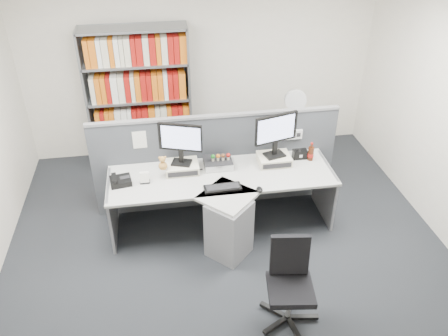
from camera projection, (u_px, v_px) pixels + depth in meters
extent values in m
plane|color=#2A2D32|center=(233.00, 271.00, 4.97)|extent=(5.50, 5.50, 0.00)
cube|color=white|center=(201.00, 64.00, 6.52)|extent=(5.00, 0.04, 2.70)
cube|color=white|center=(237.00, 18.00, 3.51)|extent=(5.00, 5.50, 0.04)
cube|color=#44474D|center=(216.00, 162.00, 5.67)|extent=(3.00, 0.05, 1.25)
cube|color=gray|center=(216.00, 116.00, 5.32)|extent=(3.00, 0.07, 0.03)
cube|color=white|center=(293.00, 134.00, 5.59)|extent=(0.22, 0.04, 0.12)
cube|color=white|center=(139.00, 139.00, 5.29)|extent=(0.16, 0.00, 0.22)
cube|color=white|center=(174.00, 136.00, 5.35)|extent=(0.16, 0.00, 0.22)
cube|color=white|center=(274.00, 129.00, 5.51)|extent=(0.16, 0.00, 0.22)
cube|color=#B4B4AD|center=(222.00, 176.00, 5.27)|extent=(2.60, 0.80, 0.03)
cube|color=#B4B4AD|center=(227.00, 196.00, 4.93)|extent=(0.74, 0.74, 0.03)
cube|color=gray|center=(229.00, 229.00, 5.03)|extent=(0.57, 0.57, 0.69)
cube|color=gray|center=(112.00, 210.00, 5.28)|extent=(0.03, 0.70, 0.72)
cube|color=gray|center=(324.00, 190.00, 5.62)|extent=(0.03, 0.70, 0.72)
cube|color=gray|center=(217.00, 184.00, 5.76)|extent=(2.50, 0.02, 0.45)
cube|color=beige|center=(182.00, 167.00, 5.31)|extent=(0.38, 0.30, 0.10)
cube|color=black|center=(183.00, 174.00, 5.18)|extent=(0.34, 0.01, 0.06)
cube|color=beige|center=(274.00, 159.00, 5.45)|extent=(0.38, 0.30, 0.10)
cube|color=black|center=(277.00, 166.00, 5.33)|extent=(0.34, 0.01, 0.06)
cube|color=black|center=(182.00, 163.00, 5.27)|extent=(0.26, 0.22, 0.02)
cube|color=black|center=(181.00, 156.00, 5.22)|extent=(0.06, 0.04, 0.18)
cube|color=black|center=(180.00, 137.00, 5.09)|extent=(0.48, 0.19, 0.33)
cube|color=#BFC9FF|center=(181.00, 138.00, 5.08)|extent=(0.42, 0.15, 0.28)
cube|color=black|center=(274.00, 155.00, 5.42)|extent=(0.27, 0.22, 0.02)
cube|color=black|center=(275.00, 148.00, 5.37)|extent=(0.06, 0.04, 0.19)
cube|color=black|center=(276.00, 128.00, 5.23)|extent=(0.52, 0.18, 0.35)
cube|color=#BFC9FF|center=(276.00, 129.00, 5.21)|extent=(0.46, 0.13, 0.29)
cube|color=black|center=(218.00, 163.00, 5.40)|extent=(0.33, 0.29, 0.09)
cube|color=silver|center=(220.00, 169.00, 5.28)|extent=(0.33, 0.01, 0.08)
cylinder|color=beige|center=(213.00, 160.00, 5.34)|extent=(0.03, 0.03, 0.03)
sphere|color=#19721E|center=(213.00, 156.00, 5.32)|extent=(0.05, 0.05, 0.05)
cylinder|color=beige|center=(218.00, 159.00, 5.35)|extent=(0.03, 0.03, 0.03)
sphere|color=orange|center=(218.00, 156.00, 5.32)|extent=(0.05, 0.05, 0.05)
cylinder|color=beige|center=(223.00, 159.00, 5.36)|extent=(0.03, 0.03, 0.03)
sphere|color=#593319|center=(223.00, 156.00, 5.33)|extent=(0.05, 0.05, 0.05)
cylinder|color=beige|center=(228.00, 158.00, 5.36)|extent=(0.03, 0.03, 0.03)
sphere|color=#A5140F|center=(228.00, 155.00, 5.34)|extent=(0.05, 0.05, 0.05)
cube|color=black|center=(223.00, 188.00, 5.02)|extent=(0.41, 0.17, 0.02)
cube|color=black|center=(223.00, 187.00, 5.01)|extent=(0.37, 0.12, 0.01)
ellipsoid|color=black|center=(260.00, 190.00, 4.98)|extent=(0.07, 0.11, 0.04)
cube|color=black|center=(121.00, 181.00, 5.10)|extent=(0.26, 0.24, 0.06)
cube|color=black|center=(114.00, 178.00, 5.05)|extent=(0.08, 0.19, 0.04)
cube|color=black|center=(125.00, 178.00, 5.09)|extent=(0.11, 0.08, 0.01)
cube|color=black|center=(145.00, 182.00, 5.12)|extent=(0.11, 0.07, 0.02)
cube|color=white|center=(144.00, 178.00, 5.07)|extent=(0.10, 0.04, 0.11)
cube|color=white|center=(144.00, 176.00, 5.10)|extent=(0.10, 0.04, 0.11)
sphere|color=#B2803B|center=(163.00, 166.00, 5.14)|extent=(0.10, 0.10, 0.10)
sphere|color=#B2803B|center=(162.00, 159.00, 5.09)|extent=(0.07, 0.07, 0.07)
sphere|color=#B2803B|center=(159.00, 158.00, 5.07)|extent=(0.03, 0.03, 0.03)
sphere|color=#B2803B|center=(165.00, 157.00, 5.08)|extent=(0.03, 0.03, 0.03)
cube|color=black|center=(300.00, 154.00, 5.54)|extent=(0.17, 0.09, 0.11)
cylinder|color=#3F190A|center=(311.00, 154.00, 5.49)|extent=(0.07, 0.07, 0.17)
cylinder|color=#A5140F|center=(311.00, 155.00, 5.50)|extent=(0.07, 0.07, 0.05)
cylinder|color=#3F190A|center=(312.00, 146.00, 5.43)|extent=(0.03, 0.03, 0.05)
cylinder|color=#A5140F|center=(312.00, 143.00, 5.41)|extent=(0.03, 0.03, 0.01)
cube|color=gray|center=(88.00, 103.00, 6.25)|extent=(0.03, 0.40, 2.00)
cube|color=gray|center=(189.00, 96.00, 6.43)|extent=(0.03, 0.40, 2.00)
cube|color=gray|center=(139.00, 94.00, 6.50)|extent=(1.40, 0.02, 2.00)
cube|color=gray|center=(146.00, 160.00, 6.87)|extent=(1.38, 0.40, 0.03)
cube|color=gray|center=(143.00, 130.00, 6.60)|extent=(1.38, 0.40, 0.03)
cube|color=gray|center=(139.00, 98.00, 6.33)|extent=(1.38, 0.40, 0.03)
cube|color=gray|center=(135.00, 63.00, 6.06)|extent=(1.38, 0.40, 0.03)
cube|color=gray|center=(132.00, 28.00, 5.81)|extent=(1.38, 0.40, 0.03)
cube|color=#A5140F|center=(145.00, 149.00, 6.74)|extent=(1.24, 0.28, 0.36)
cube|color=orange|center=(141.00, 119.00, 6.47)|extent=(1.24, 0.28, 0.36)
cube|color=beige|center=(138.00, 86.00, 6.20)|extent=(1.24, 0.28, 0.36)
cube|color=white|center=(134.00, 50.00, 5.93)|extent=(1.24, 0.28, 0.36)
cube|color=gray|center=(291.00, 144.00, 6.60)|extent=(0.45, 0.60, 0.70)
cube|color=black|center=(298.00, 144.00, 6.26)|extent=(0.40, 0.02, 0.28)
cube|color=black|center=(296.00, 164.00, 6.43)|extent=(0.40, 0.02, 0.28)
cylinder|color=white|center=(293.00, 122.00, 6.40)|extent=(0.17, 0.17, 0.03)
cylinder|color=white|center=(294.00, 115.00, 6.35)|extent=(0.03, 0.03, 0.17)
cylinder|color=white|center=(296.00, 100.00, 6.20)|extent=(0.29, 0.12, 0.29)
cylinder|color=silver|center=(295.00, 99.00, 6.23)|extent=(0.29, 0.11, 0.29)
cylinder|color=silver|center=(289.00, 304.00, 4.30)|extent=(0.05, 0.05, 0.36)
cube|color=black|center=(290.00, 289.00, 4.19)|extent=(0.47, 0.47, 0.06)
cube|color=black|center=(290.00, 255.00, 4.21)|extent=(0.37, 0.15, 0.42)
cube|color=black|center=(304.00, 317.00, 4.40)|extent=(0.28, 0.08, 0.04)
cylinder|color=black|center=(315.00, 318.00, 4.41)|extent=(0.05, 0.05, 0.03)
cube|color=black|center=(290.00, 304.00, 4.53)|extent=(0.16, 0.26, 0.04)
cylinder|color=black|center=(292.00, 297.00, 4.63)|extent=(0.05, 0.05, 0.03)
cube|color=black|center=(273.00, 310.00, 4.48)|extent=(0.23, 0.22, 0.04)
cylinder|color=black|center=(263.00, 305.00, 4.54)|extent=(0.05, 0.05, 0.03)
cube|color=black|center=(275.00, 326.00, 4.32)|extent=(0.26, 0.17, 0.04)
cylinder|color=black|center=(266.00, 333.00, 4.27)|extent=(0.05, 0.05, 0.03)
cube|color=black|center=(295.00, 331.00, 4.27)|extent=(0.09, 0.28, 0.04)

